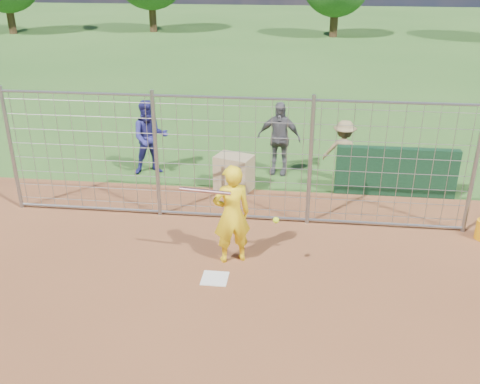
# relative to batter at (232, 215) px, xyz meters

# --- Properties ---
(ground) EXTENTS (100.00, 100.00, 0.00)m
(ground) POSITION_rel_batter_xyz_m (-0.20, -0.43, -0.89)
(ground) COLOR #2D591E
(ground) RESTS_ON ground
(home_plate) EXTENTS (0.43, 0.43, 0.02)m
(home_plate) POSITION_rel_batter_xyz_m (-0.20, -0.63, -0.88)
(home_plate) COLOR silver
(home_plate) RESTS_ON ground
(dugout_wall) EXTENTS (2.60, 0.20, 1.10)m
(dugout_wall) POSITION_rel_batter_xyz_m (3.20, 3.17, -0.34)
(dugout_wall) COLOR #11381E
(dugout_wall) RESTS_ON ground
(batter) EXTENTS (0.76, 0.64, 1.78)m
(batter) POSITION_rel_batter_xyz_m (0.00, 0.00, 0.00)
(batter) COLOR yellow
(batter) RESTS_ON ground
(bystander_a) EXTENTS (1.06, 0.94, 1.80)m
(bystander_a) POSITION_rel_batter_xyz_m (-2.48, 3.80, 0.01)
(bystander_a) COLOR navy
(bystander_a) RESTS_ON ground
(bystander_b) EXTENTS (1.09, 0.58, 1.78)m
(bystander_b) POSITION_rel_batter_xyz_m (0.57, 4.16, -0.00)
(bystander_b) COLOR #515054
(bystander_b) RESTS_ON ground
(bystander_c) EXTENTS (0.99, 0.64, 1.45)m
(bystander_c) POSITION_rel_batter_xyz_m (2.09, 3.91, -0.17)
(bystander_c) COLOR olive
(bystander_c) RESTS_ON ground
(equipment_bin) EXTENTS (0.93, 0.78, 0.80)m
(equipment_bin) POSITION_rel_batter_xyz_m (-0.36, 3.07, -0.49)
(equipment_bin) COLOR tan
(equipment_bin) RESTS_ON ground
(equipment_in_play) EXTENTS (1.65, 0.21, 0.50)m
(equipment_in_play) POSITION_rel_batter_xyz_m (-0.12, -0.26, 0.42)
(equipment_in_play) COLOR silver
(equipment_in_play) RESTS_ON ground
(backstop_fence) EXTENTS (9.08, 0.08, 2.60)m
(backstop_fence) POSITION_rel_batter_xyz_m (-0.20, 1.57, 0.37)
(backstop_fence) COLOR gray
(backstop_fence) RESTS_ON ground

